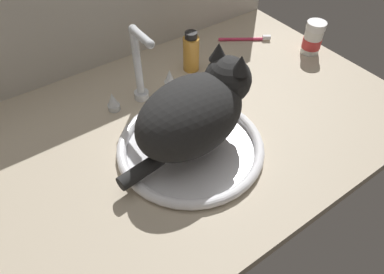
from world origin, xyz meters
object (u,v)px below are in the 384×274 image
Objects in this scene: pill_bottle at (313,39)px; toothbrush at (246,39)px; sink_basin at (192,146)px; cat at (199,110)px; amber_bottle at (191,52)px; faucet at (142,73)px.

pill_bottle reaches higher than toothbrush.
cat reaches higher than sink_basin.
pill_bottle is at bearing 12.86° from sink_basin.
pill_bottle is at bearing -21.52° from amber_bottle.
cat is at bearing -84.90° from faucet.
cat is 2.44× the size of toothbrush.
toothbrush is at bearing 125.07° from pill_bottle.
cat is 3.00× the size of amber_bottle.
pill_bottle is (54.51, 12.44, 3.74)cm from sink_basin.
cat is at bearing -144.27° from toothbrush.
cat is at bearing -121.87° from amber_bottle.
cat is at bearing -166.94° from pill_bottle.
sink_basin is at bearing -167.14° from pill_bottle.
sink_basin is 0.95× the size of cat.
cat is 51.10cm from toothbrush.
faucet is 19.09cm from amber_bottle.
faucet is 2.11× the size of pill_bottle.
cat is at bearing 7.44° from sink_basin.
faucet is at bearing 90.00° from sink_basin.
cat is (1.98, 0.26, 10.18)cm from sink_basin.
faucet reaches higher than sink_basin.
faucet is 22.49cm from cat.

